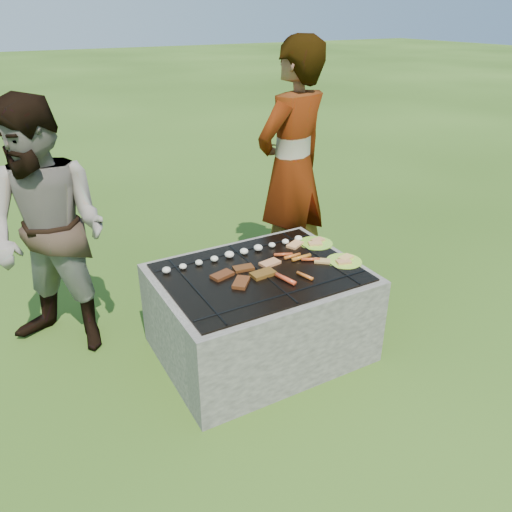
{
  "coord_description": "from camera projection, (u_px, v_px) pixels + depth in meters",
  "views": [
    {
      "loc": [
        -1.39,
        -2.44,
        2.11
      ],
      "look_at": [
        0.0,
        0.05,
        0.7
      ],
      "focal_mm": 35.0,
      "sensor_mm": 36.0,
      "label": 1
    }
  ],
  "objects": [
    {
      "name": "fire_pit",
      "position": [
        260.0,
        315.0,
        3.32
      ],
      "size": [
        1.3,
        1.0,
        0.62
      ],
      "color": "gray",
      "rests_on": "ground"
    },
    {
      "name": "pork_slabs",
      "position": [
        244.0,
        275.0,
        3.11
      ],
      "size": [
        0.39,
        0.29,
        0.02
      ],
      "color": "brown",
      "rests_on": "fire_pit"
    },
    {
      "name": "lawn",
      "position": [
        260.0,
        349.0,
        3.45
      ],
      "size": [
        60.0,
        60.0,
        0.0
      ],
      "primitive_type": "plane",
      "color": "#274511",
      "rests_on": "ground"
    },
    {
      "name": "mushrooms",
      "position": [
        238.0,
        253.0,
        3.37
      ],
      "size": [
        1.06,
        0.06,
        0.05
      ],
      "color": "beige",
      "rests_on": "fire_pit"
    },
    {
      "name": "bystander",
      "position": [
        49.0,
        233.0,
        3.14
      ],
      "size": [
        1.04,
        1.04,
        1.7
      ],
      "primitive_type": "imported",
      "rotation": [
        0.0,
        0.0,
        -0.78
      ],
      "color": "gray",
      "rests_on": "ground"
    },
    {
      "name": "cook",
      "position": [
        292.0,
        169.0,
        3.93
      ],
      "size": [
        0.82,
        0.66,
        1.96
      ],
      "primitive_type": "imported",
      "rotation": [
        0.0,
        0.0,
        3.44
      ],
      "color": "#9E9184",
      "rests_on": "ground"
    },
    {
      "name": "plate_near",
      "position": [
        344.0,
        261.0,
        3.31
      ],
      "size": [
        0.25,
        0.25,
        0.03
      ],
      "color": "#D8F63A",
      "rests_on": "fire_pit"
    },
    {
      "name": "sausages",
      "position": [
        295.0,
        265.0,
        3.23
      ],
      "size": [
        0.38,
        0.42,
        0.03
      ],
      "color": "#C84E21",
      "rests_on": "fire_pit"
    },
    {
      "name": "bread_on_grate",
      "position": [
        290.0,
        256.0,
        3.36
      ],
      "size": [
        0.45,
        0.42,
        0.02
      ],
      "color": "tan",
      "rests_on": "fire_pit"
    },
    {
      "name": "plate_far",
      "position": [
        316.0,
        243.0,
        3.56
      ],
      "size": [
        0.3,
        0.3,
        0.03
      ],
      "color": "yellow",
      "rests_on": "fire_pit"
    }
  ]
}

